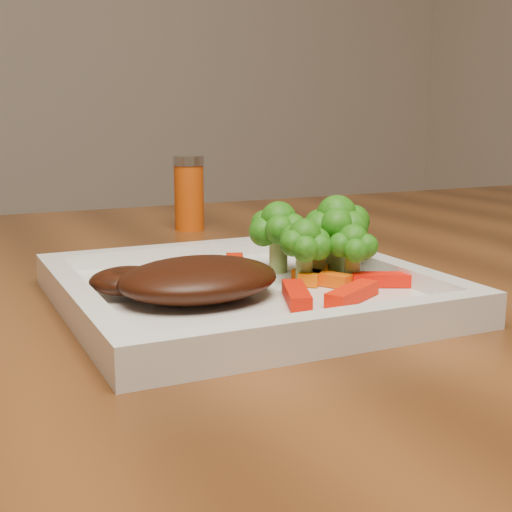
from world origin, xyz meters
name	(u,v)px	position (x,y,z in m)	size (l,w,h in m)	color
plate	(244,296)	(0.06, -0.22, 0.76)	(0.27, 0.27, 0.01)	white
steak	(199,279)	(0.02, -0.23, 0.78)	(0.12, 0.09, 0.03)	#361308
broccoli_0	(279,231)	(0.12, -0.18, 0.80)	(0.06, 0.06, 0.07)	#197213
broccoli_1	(336,236)	(0.15, -0.21, 0.79)	(0.06, 0.06, 0.06)	#397814
broccoli_2	(353,247)	(0.15, -0.24, 0.79)	(0.04, 0.04, 0.06)	#0F5F12
broccoli_3	(304,245)	(0.11, -0.22, 0.79)	(0.05, 0.05, 0.06)	#296711
carrot_0	(352,294)	(0.12, -0.28, 0.77)	(0.06, 0.02, 0.01)	#F51A03
carrot_1	(387,279)	(0.17, -0.26, 0.77)	(0.05, 0.01, 0.01)	#F71204
carrot_2	(296,295)	(0.08, -0.27, 0.77)	(0.06, 0.02, 0.01)	red
carrot_3	(331,260)	(0.17, -0.18, 0.77)	(0.05, 0.01, 0.01)	#D95103
carrot_4	(235,264)	(0.08, -0.16, 0.77)	(0.05, 0.01, 0.01)	red
carrot_5	(322,278)	(0.13, -0.23, 0.77)	(0.05, 0.01, 0.01)	#EC5103
carrot_6	(315,273)	(0.13, -0.21, 0.77)	(0.06, 0.02, 0.01)	#FF6B04
spice_shaker	(189,193)	(0.15, 0.13, 0.80)	(0.04, 0.04, 0.09)	#C0460A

